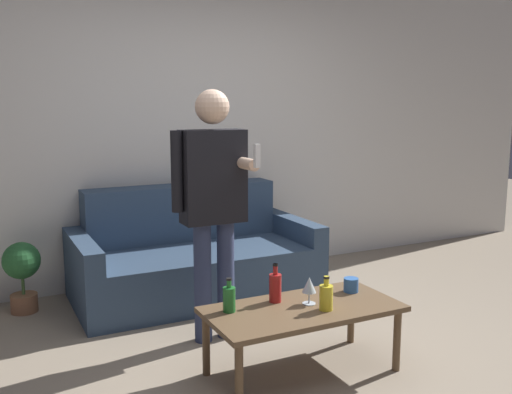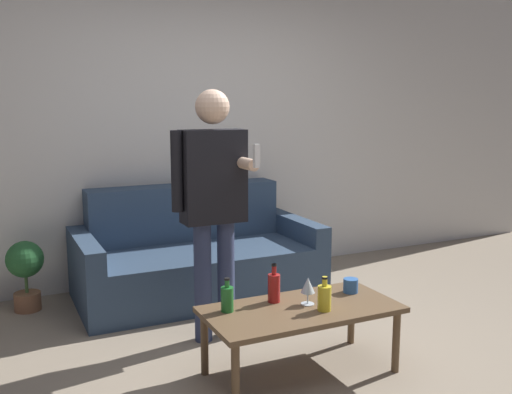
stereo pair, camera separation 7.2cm
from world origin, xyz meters
name	(u,v)px [view 1 (the left image)]	position (x,y,z in m)	size (l,w,h in m)	color
ground_plane	(317,373)	(0.00, 0.00, 0.00)	(16.00, 16.00, 0.00)	gray
wall_back	(188,124)	(0.00, 2.11, 1.35)	(8.00, 0.06, 2.70)	silver
couch	(193,257)	(-0.15, 1.63, 0.30)	(1.89, 0.95, 0.85)	#334760
coffee_table	(303,314)	(-0.08, 0.04, 0.35)	(1.10, 0.54, 0.40)	brown
bottle_orange	(229,298)	(-0.48, 0.16, 0.47)	(0.07, 0.07, 0.19)	#23752D
bottle_green	(275,287)	(-0.18, 0.19, 0.49)	(0.07, 0.07, 0.23)	#B21E1E
bottle_dark	(326,297)	(0.01, -0.05, 0.47)	(0.08, 0.08, 0.19)	yellow
wine_glass_near	(309,286)	(-0.02, 0.07, 0.50)	(0.08, 0.08, 0.16)	silver
cup_on_table	(351,285)	(0.32, 0.13, 0.44)	(0.09, 0.09, 0.09)	#3366B2
person_standing_front	(213,195)	(-0.34, 0.71, 0.96)	(0.47, 0.42, 1.62)	navy
potted_plant	(22,269)	(-1.42, 1.79, 0.33)	(0.27, 0.27, 0.53)	#936042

